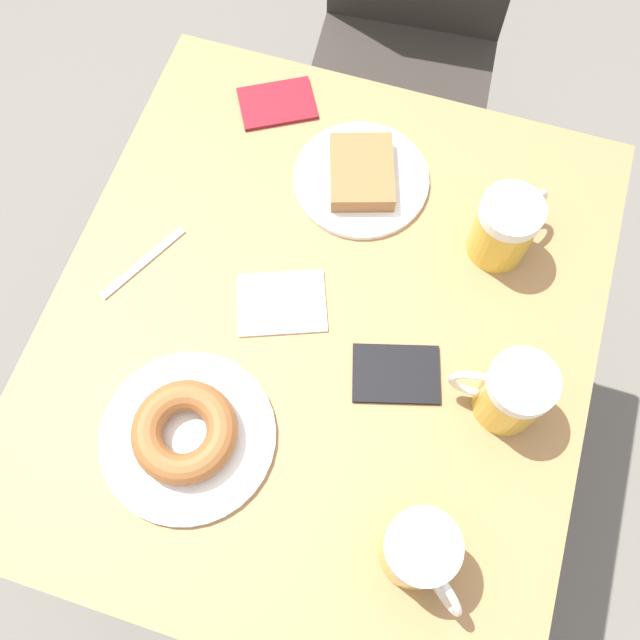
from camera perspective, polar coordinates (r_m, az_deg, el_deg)
ground_plane at (r=1.78m, az=0.00°, el=-9.42°), size 8.00×8.00×0.00m
table at (r=1.13m, az=0.00°, el=-1.71°), size 0.81×0.92×0.75m
chair at (r=1.68m, az=7.24°, el=22.58°), size 0.43×0.43×0.93m
plate_with_cake at (r=1.17m, az=3.33°, el=11.44°), size 0.22×0.22×0.04m
plate_with_donut at (r=1.01m, az=-10.68°, el=-8.92°), size 0.25×0.25×0.05m
beer_mug_left at (r=1.00m, az=15.08°, el=-5.61°), size 0.14×0.09×0.12m
beer_mug_center at (r=1.10m, az=14.62°, el=7.19°), size 0.10×0.12×0.12m
beer_mug_right at (r=0.94m, az=7.95°, el=-17.91°), size 0.12×0.11×0.12m
napkin_folded at (r=1.07m, az=-3.08°, el=1.38°), size 0.16×0.14×0.00m
fork at (r=1.14m, az=-13.96°, el=4.47°), size 0.08×0.15×0.00m
passport_near_edge at (r=1.27m, az=-3.45°, el=16.91°), size 0.15×0.14×0.01m
passport_far_edge at (r=1.04m, az=6.11°, el=-4.30°), size 0.15×0.12×0.01m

